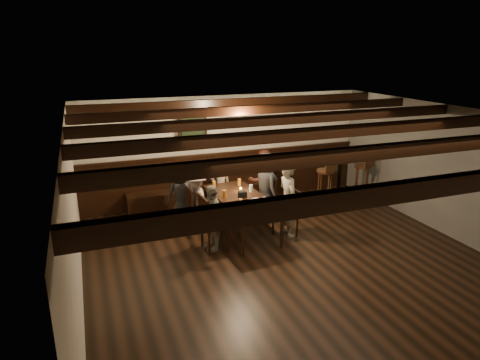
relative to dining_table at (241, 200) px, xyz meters
name	(u,v)px	position (x,y,z in m)	size (l,w,h in m)	color
room	(234,170)	(0.07, 0.59, 0.42)	(7.00, 7.00, 7.00)	black
dining_table	(241,200)	(0.00, 0.00, 0.00)	(0.98, 1.96, 0.72)	black
chair_left_near	(198,217)	(-0.74, 0.40, -0.40)	(0.41, 0.41, 0.86)	black
chair_left_far	(214,233)	(-0.69, -0.49, -0.35)	(0.48, 0.48, 0.99)	black
chair_right_near	(264,206)	(0.69, 0.49, -0.39)	(0.42, 0.42, 0.87)	black
chair_right_far	(286,221)	(0.75, -0.40, -0.39)	(0.43, 0.43, 0.89)	black
person_bench_left	(181,195)	(-0.95, 0.84, -0.07)	(0.58, 0.37, 1.18)	#262528
person_bench_centre	(221,187)	(-0.06, 1.05, -0.06)	(0.44, 0.29, 1.20)	gray
person_bench_right	(262,180)	(0.84, 0.95, 0.01)	(0.65, 0.51, 1.34)	#4D241A
person_left_near	(196,201)	(-0.78, 0.40, -0.05)	(0.78, 0.45, 1.21)	#AE9D93
person_left_far	(212,218)	(-0.72, -0.50, -0.07)	(0.69, 0.29, 1.18)	gray
person_right_near	(266,186)	(0.72, 0.50, 0.04)	(0.68, 0.44, 1.39)	#2A2A2D
person_right_far	(288,199)	(0.78, -0.40, 0.05)	(0.51, 0.34, 1.41)	gray
pint_a	(214,185)	(-0.32, 0.68, 0.13)	(0.07, 0.07, 0.14)	#BF7219
pint_b	(239,182)	(0.21, 0.66, 0.13)	(0.07, 0.07, 0.14)	#BF7219
pint_c	(224,194)	(-0.31, 0.08, 0.13)	(0.07, 0.07, 0.14)	#BF7219
pint_d	(251,188)	(0.29, 0.22, 0.13)	(0.07, 0.07, 0.14)	silver
pint_e	(240,203)	(-0.19, -0.46, 0.13)	(0.07, 0.07, 0.14)	#BF7219
pint_f	(264,201)	(0.23, -0.54, 0.13)	(0.07, 0.07, 0.14)	silver
pint_g	(263,207)	(0.10, -0.80, 0.13)	(0.07, 0.07, 0.14)	#BF7219
plate_near	(250,210)	(-0.11, -0.71, 0.07)	(0.24, 0.24, 0.01)	white
plate_far	(257,200)	(0.20, -0.29, 0.07)	(0.24, 0.24, 0.01)	white
condiment_caddy	(242,195)	(0.00, -0.05, 0.12)	(0.15, 0.10, 0.12)	black
candle	(241,190)	(0.10, 0.31, 0.08)	(0.05, 0.05, 0.05)	beige
high_top_table	(340,168)	(2.70, 0.85, 0.12)	(0.67, 0.67, 1.18)	black
bar_stool_left	(325,188)	(2.20, 0.64, -0.21)	(0.39, 0.41, 1.20)	#382112
bar_stool_right	(362,182)	(3.21, 0.69, -0.21)	(0.40, 0.42, 1.20)	#382112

